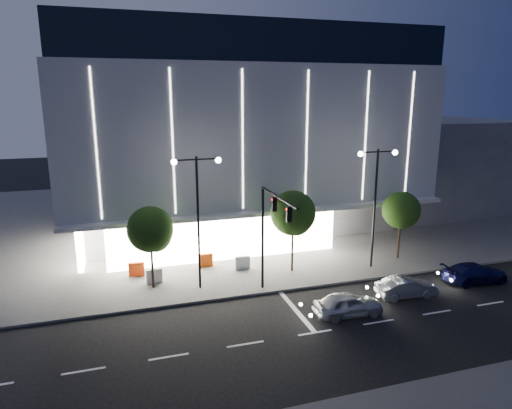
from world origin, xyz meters
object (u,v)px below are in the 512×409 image
at_px(barrier_d, 242,263).
at_px(tree_right, 401,212).
at_px(car_lead, 348,304).
at_px(barrier_c, 205,260).
at_px(car_third, 475,273).
at_px(barrier_a, 137,269).
at_px(street_lamp_east, 376,191).
at_px(street_lamp_west, 198,204).
at_px(tree_left, 151,232).
at_px(barrier_b, 154,276).
at_px(tree_mid, 293,216).
at_px(traffic_mast, 270,223).
at_px(car_second, 406,287).

bearing_deg(barrier_d, tree_right, -3.28).
relative_size(car_lead, barrier_c, 3.78).
distance_m(tree_right, barrier_d, 12.91).
height_order(car_third, barrier_a, car_third).
distance_m(street_lamp_east, car_third, 8.84).
bearing_deg(street_lamp_west, tree_left, 161.06).
height_order(tree_right, barrier_b, tree_right).
bearing_deg(tree_right, tree_mid, 180.00).
bearing_deg(traffic_mast, tree_mid, 50.58).
height_order(tree_right, car_second, tree_right).
relative_size(street_lamp_east, car_second, 2.28).
height_order(traffic_mast, barrier_a, traffic_mast).
xyz_separation_m(traffic_mast, car_lead, (3.68, -3.56, -4.32)).
xyz_separation_m(street_lamp_east, car_third, (5.54, -4.43, -5.29)).
xyz_separation_m(car_third, barrier_d, (-14.94, 6.77, -0.02)).
relative_size(car_second, barrier_b, 3.58).
bearing_deg(street_lamp_west, car_third, -13.43).
height_order(street_lamp_west, tree_left, street_lamp_west).
bearing_deg(street_lamp_west, traffic_mast, -33.65).
xyz_separation_m(street_lamp_west, car_third, (18.54, -4.43, -5.29)).
xyz_separation_m(barrier_b, barrier_c, (3.95, 1.92, 0.00)).
bearing_deg(tree_mid, car_third, -25.32).
bearing_deg(barrier_c, traffic_mast, -64.83).
bearing_deg(barrier_d, car_second, -36.85).
relative_size(barrier_b, barrier_d, 1.00).
bearing_deg(tree_right, barrier_a, 173.38).
distance_m(street_lamp_west, street_lamp_east, 13.00).
distance_m(tree_right, barrier_b, 19.18).
bearing_deg(street_lamp_east, barrier_c, 163.01).
bearing_deg(tree_left, barrier_a, 112.87).
distance_m(car_lead, car_second, 4.98).
xyz_separation_m(car_lead, barrier_a, (-11.63, 9.56, -0.06)).
bearing_deg(tree_left, barrier_d, 11.41).
distance_m(tree_left, barrier_a, 4.22).
height_order(car_third, barrier_b, car_third).
bearing_deg(barrier_a, barrier_d, -1.60).
height_order(car_second, barrier_b, car_second).
height_order(traffic_mast, street_lamp_west, street_lamp_west).
relative_size(tree_left, tree_right, 1.04).
bearing_deg(car_second, barrier_d, 53.66).
distance_m(traffic_mast, street_lamp_west, 4.89).
height_order(car_second, barrier_d, car_second).
xyz_separation_m(tree_mid, barrier_b, (-9.90, 0.70, -3.68)).
bearing_deg(street_lamp_west, tree_mid, 8.26).
bearing_deg(car_lead, tree_left, 57.21).
bearing_deg(barrier_a, traffic_mast, -31.15).
distance_m(street_lamp_west, barrier_c, 6.53).
relative_size(barrier_c, barrier_d, 1.00).
height_order(barrier_b, barrier_d, same).
xyz_separation_m(tree_mid, barrier_c, (-5.95, 2.62, -3.68)).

